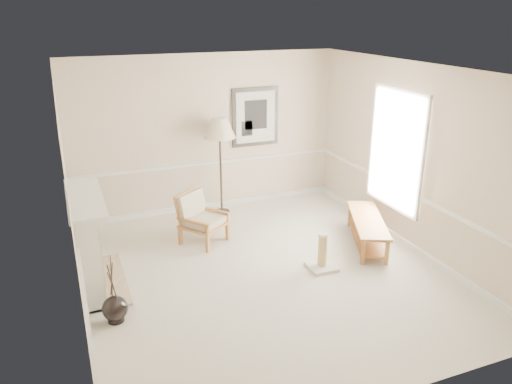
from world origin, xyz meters
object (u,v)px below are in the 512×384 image
at_px(floor_lamp, 220,130).
at_px(scratching_post, 322,257).
at_px(floor_vase, 115,309).
at_px(bench, 367,227).
at_px(armchair, 199,216).

distance_m(floor_lamp, scratching_post, 3.03).
height_order(floor_vase, bench, floor_vase).
bearing_deg(floor_lamp, floor_vase, -129.02).
xyz_separation_m(armchair, floor_lamp, (0.71, 1.01, 1.13)).
relative_size(bench, scratching_post, 2.84).
xyz_separation_m(floor_lamp, bench, (1.79, -2.13, -1.28)).
bearing_deg(floor_lamp, bench, -50.05).
relative_size(floor_lamp, scratching_post, 3.19).
bearing_deg(scratching_post, floor_lamp, 105.29).
bearing_deg(floor_vase, scratching_post, 4.45).
bearing_deg(scratching_post, floor_vase, -175.55).
relative_size(floor_vase, scratching_post, 1.62).
height_order(floor_vase, scratching_post, floor_vase).
bearing_deg(floor_vase, bench, 9.65).
height_order(floor_lamp, scratching_post, floor_lamp).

